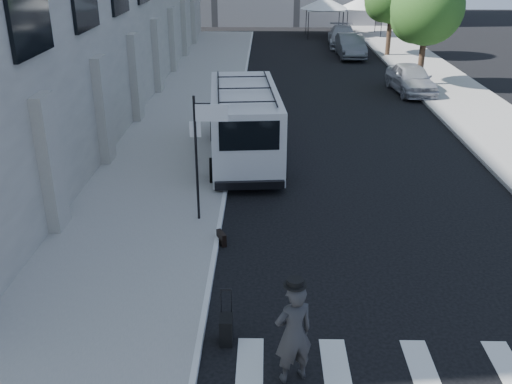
{
  "coord_description": "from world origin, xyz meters",
  "views": [
    {
      "loc": [
        -0.72,
        -11.13,
        7.24
      ],
      "look_at": [
        -0.98,
        2.44,
        1.3
      ],
      "focal_mm": 40.0,
      "sensor_mm": 36.0,
      "label": 1
    }
  ],
  "objects_px": {
    "parked_car_c": "(343,36)",
    "cargo_van": "(244,123)",
    "parked_car_a": "(411,79)",
    "parked_car_b": "(350,46)",
    "briefcase": "(221,238)",
    "suitcase": "(226,329)",
    "businessman": "(293,333)"
  },
  "relations": [
    {
      "from": "businessman",
      "to": "cargo_van",
      "type": "relative_size",
      "value": 0.28
    },
    {
      "from": "suitcase",
      "to": "parked_car_b",
      "type": "height_order",
      "value": "parked_car_b"
    },
    {
      "from": "briefcase",
      "to": "businessman",
      "type": "bearing_deg",
      "value": -97.26
    },
    {
      "from": "parked_car_c",
      "to": "cargo_van",
      "type": "bearing_deg",
      "value": -101.5
    },
    {
      "from": "businessman",
      "to": "suitcase",
      "type": "height_order",
      "value": "businessman"
    },
    {
      "from": "suitcase",
      "to": "parked_car_a",
      "type": "xyz_separation_m",
      "value": [
        8.28,
        20.59,
        0.46
      ]
    },
    {
      "from": "briefcase",
      "to": "cargo_van",
      "type": "height_order",
      "value": "cargo_van"
    },
    {
      "from": "parked_car_a",
      "to": "briefcase",
      "type": "bearing_deg",
      "value": -122.59
    },
    {
      "from": "businessman",
      "to": "parked_car_a",
      "type": "xyz_separation_m",
      "value": [
        7.02,
        21.6,
        -0.23
      ]
    },
    {
      "from": "parked_car_c",
      "to": "suitcase",
      "type": "bearing_deg",
      "value": -97.15
    },
    {
      "from": "cargo_van",
      "to": "parked_car_c",
      "type": "height_order",
      "value": "cargo_van"
    },
    {
      "from": "briefcase",
      "to": "parked_car_a",
      "type": "distance_m",
      "value": 18.74
    },
    {
      "from": "cargo_van",
      "to": "parked_car_b",
      "type": "relative_size",
      "value": 1.5
    },
    {
      "from": "parked_car_a",
      "to": "parked_car_b",
      "type": "bearing_deg",
      "value": 95.03
    },
    {
      "from": "briefcase",
      "to": "suitcase",
      "type": "height_order",
      "value": "suitcase"
    },
    {
      "from": "parked_car_b",
      "to": "parked_car_c",
      "type": "xyz_separation_m",
      "value": [
        0.0,
        4.39,
        -0.03
      ]
    },
    {
      "from": "parked_car_c",
      "to": "parked_car_a",
      "type": "bearing_deg",
      "value": -79.67
    },
    {
      "from": "businessman",
      "to": "parked_car_b",
      "type": "relative_size",
      "value": 0.42
    },
    {
      "from": "suitcase",
      "to": "businessman",
      "type": "bearing_deg",
      "value": -39.3
    },
    {
      "from": "suitcase",
      "to": "parked_car_c",
      "type": "xyz_separation_m",
      "value": [
        6.48,
        35.18,
        0.46
      ]
    },
    {
      "from": "parked_car_b",
      "to": "parked_car_c",
      "type": "bearing_deg",
      "value": 89.72
    },
    {
      "from": "briefcase",
      "to": "parked_car_a",
      "type": "height_order",
      "value": "parked_car_a"
    },
    {
      "from": "briefcase",
      "to": "cargo_van",
      "type": "bearing_deg",
      "value": 61.26
    },
    {
      "from": "briefcase",
      "to": "parked_car_a",
      "type": "bearing_deg",
      "value": 36.82
    },
    {
      "from": "briefcase",
      "to": "parked_car_b",
      "type": "height_order",
      "value": "parked_car_b"
    },
    {
      "from": "cargo_van",
      "to": "parked_car_c",
      "type": "bearing_deg",
      "value": 70.32
    },
    {
      "from": "cargo_van",
      "to": "parked_car_c",
      "type": "xyz_separation_m",
      "value": [
        6.52,
        24.69,
        -0.58
      ]
    },
    {
      "from": "businessman",
      "to": "suitcase",
      "type": "relative_size",
      "value": 1.77
    },
    {
      "from": "cargo_van",
      "to": "parked_car_b",
      "type": "xyz_separation_m",
      "value": [
        6.52,
        20.3,
        -0.55
      ]
    },
    {
      "from": "suitcase",
      "to": "parked_car_b",
      "type": "relative_size",
      "value": 0.23
    },
    {
      "from": "briefcase",
      "to": "parked_car_c",
      "type": "distance_m",
      "value": 31.93
    },
    {
      "from": "parked_car_a",
      "to": "suitcase",
      "type": "bearing_deg",
      "value": -116.89
    }
  ]
}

